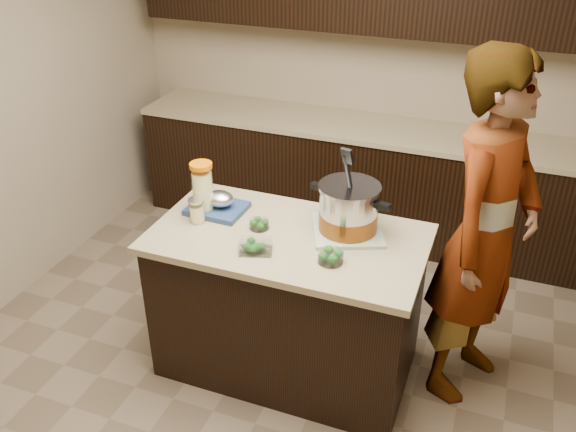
{
  "coord_description": "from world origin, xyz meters",
  "views": [
    {
      "loc": [
        0.98,
        -2.57,
        2.6
      ],
      "look_at": [
        0.0,
        0.0,
        1.02
      ],
      "focal_mm": 38.0,
      "sensor_mm": 36.0,
      "label": 1
    }
  ],
  "objects_px": {
    "person": "(486,235)",
    "stock_pot": "(348,211)",
    "lemonade_pitcher": "(203,190)",
    "island": "(288,303)"
  },
  "relations": [
    {
      "from": "person",
      "to": "island",
      "type": "bearing_deg",
      "value": 126.45
    },
    {
      "from": "stock_pot",
      "to": "lemonade_pitcher",
      "type": "xyz_separation_m",
      "value": [
        -0.81,
        -0.08,
        0.01
      ]
    },
    {
      "from": "island",
      "to": "stock_pot",
      "type": "relative_size",
      "value": 3.13
    },
    {
      "from": "stock_pot",
      "to": "person",
      "type": "bearing_deg",
      "value": 22.78
    },
    {
      "from": "island",
      "to": "person",
      "type": "relative_size",
      "value": 0.75
    },
    {
      "from": "lemonade_pitcher",
      "to": "person",
      "type": "relative_size",
      "value": 0.16
    },
    {
      "from": "lemonade_pitcher",
      "to": "person",
      "type": "height_order",
      "value": "person"
    },
    {
      "from": "island",
      "to": "lemonade_pitcher",
      "type": "distance_m",
      "value": 0.79
    },
    {
      "from": "stock_pot",
      "to": "lemonade_pitcher",
      "type": "relative_size",
      "value": 1.55
    },
    {
      "from": "person",
      "to": "stock_pot",
      "type": "bearing_deg",
      "value": 120.71
    }
  ]
}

